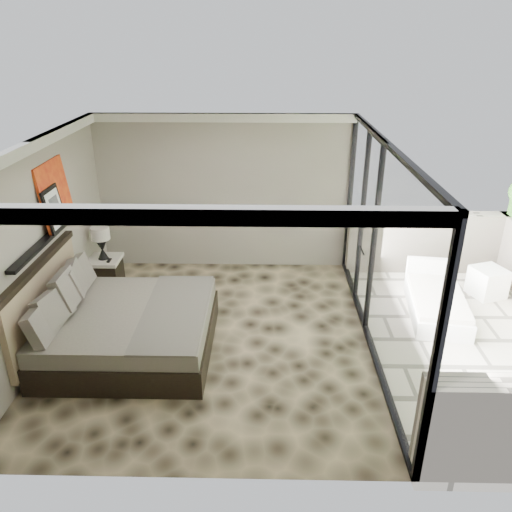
{
  "coord_description": "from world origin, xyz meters",
  "views": [
    {
      "loc": [
        0.76,
        -6.09,
        4.02
      ],
      "look_at": [
        0.62,
        0.4,
        1.12
      ],
      "focal_mm": 35.0,
      "sensor_mm": 36.0,
      "label": 1
    }
  ],
  "objects_px": {
    "bed": "(122,326)",
    "table_lamp": "(101,239)",
    "nightstand": "(105,271)",
    "lounger": "(436,302)",
    "ottoman": "(488,282)"
  },
  "relations": [
    {
      "from": "bed",
      "to": "nightstand",
      "type": "bearing_deg",
      "value": 113.18
    },
    {
      "from": "table_lamp",
      "to": "ottoman",
      "type": "xyz_separation_m",
      "value": [
        6.45,
        -0.2,
        -0.64
      ]
    },
    {
      "from": "table_lamp",
      "to": "ottoman",
      "type": "relative_size",
      "value": 1.17
    },
    {
      "from": "bed",
      "to": "nightstand",
      "type": "relative_size",
      "value": 4.14
    },
    {
      "from": "bed",
      "to": "table_lamp",
      "type": "xyz_separation_m",
      "value": [
        -0.8,
        1.88,
        0.52
      ]
    },
    {
      "from": "nightstand",
      "to": "lounger",
      "type": "relative_size",
      "value": 0.32
    },
    {
      "from": "bed",
      "to": "ottoman",
      "type": "bearing_deg",
      "value": 16.58
    },
    {
      "from": "bed",
      "to": "ottoman",
      "type": "height_order",
      "value": "bed"
    },
    {
      "from": "lounger",
      "to": "table_lamp",
      "type": "bearing_deg",
      "value": 179.33
    },
    {
      "from": "ottoman",
      "to": "lounger",
      "type": "xyz_separation_m",
      "value": [
        -1.02,
        -0.6,
        -0.05
      ]
    },
    {
      "from": "nightstand",
      "to": "lounger",
      "type": "height_order",
      "value": "lounger"
    },
    {
      "from": "bed",
      "to": "table_lamp",
      "type": "bearing_deg",
      "value": 113.21
    },
    {
      "from": "bed",
      "to": "nightstand",
      "type": "height_order",
      "value": "bed"
    },
    {
      "from": "bed",
      "to": "table_lamp",
      "type": "distance_m",
      "value": 2.11
    },
    {
      "from": "table_lamp",
      "to": "bed",
      "type": "bearing_deg",
      "value": -66.79
    }
  ]
}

